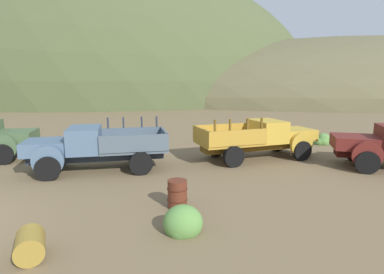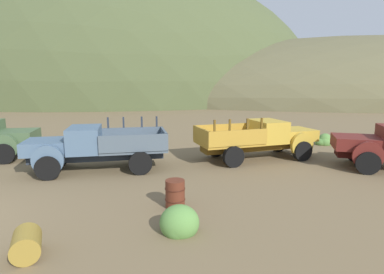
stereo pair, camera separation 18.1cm
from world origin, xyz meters
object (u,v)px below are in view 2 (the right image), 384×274
at_px(oil_drum_by_truck, 175,194).
at_px(oil_drum_tipped, 26,244).
at_px(truck_chalk_blue, 88,148).
at_px(truck_faded_yellow, 265,138).

bearing_deg(oil_drum_by_truck, oil_drum_tipped, -139.24).
bearing_deg(oil_drum_by_truck, truck_chalk_blue, 133.97).
bearing_deg(oil_drum_tipped, oil_drum_by_truck, 40.76).
bearing_deg(truck_faded_yellow, oil_drum_tipped, -147.38).
height_order(truck_faded_yellow, oil_drum_tipped, truck_faded_yellow).
bearing_deg(oil_drum_tipped, truck_chalk_blue, 96.56).
height_order(oil_drum_tipped, oil_drum_by_truck, oil_drum_by_truck).
distance_m(truck_chalk_blue, oil_drum_by_truck, 5.66).
relative_size(truck_chalk_blue, oil_drum_tipped, 5.81).
bearing_deg(truck_chalk_blue, truck_faded_yellow, -176.38).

